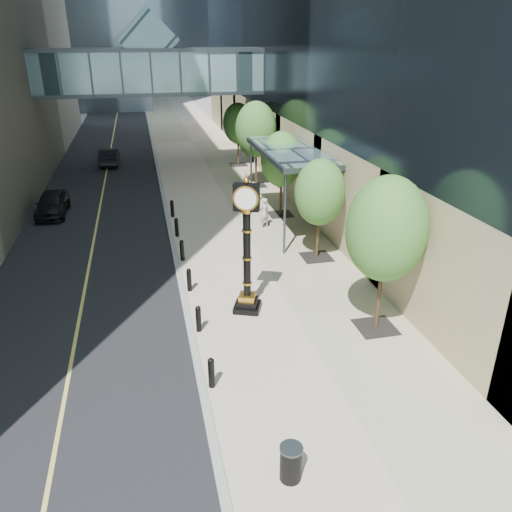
{
  "coord_description": "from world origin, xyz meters",
  "views": [
    {
      "loc": [
        -4.13,
        -11.22,
        9.73
      ],
      "look_at": [
        -0.52,
        4.52,
        2.65
      ],
      "focal_mm": 35.0,
      "sensor_mm": 36.0,
      "label": 1
    }
  ],
  "objects_px": {
    "street_clock": "(247,256)",
    "pedestrian": "(264,213)",
    "trash_bin": "(291,464)",
    "car_near": "(52,203)",
    "car_far": "(109,156)"
  },
  "relations": [
    {
      "from": "street_clock",
      "to": "trash_bin",
      "type": "height_order",
      "value": "street_clock"
    },
    {
      "from": "pedestrian",
      "to": "car_far",
      "type": "bearing_deg",
      "value": -85.11
    },
    {
      "from": "street_clock",
      "to": "pedestrian",
      "type": "xyz_separation_m",
      "value": [
        2.82,
        8.77,
        -1.43
      ]
    },
    {
      "from": "car_near",
      "to": "trash_bin",
      "type": "bearing_deg",
      "value": -68.28
    },
    {
      "from": "street_clock",
      "to": "car_far",
      "type": "bearing_deg",
      "value": 124.63
    },
    {
      "from": "street_clock",
      "to": "trash_bin",
      "type": "bearing_deg",
      "value": -73.22
    },
    {
      "from": "pedestrian",
      "to": "car_near",
      "type": "bearing_deg",
      "value": -45.16
    },
    {
      "from": "pedestrian",
      "to": "car_near",
      "type": "distance_m",
      "value": 12.77
    },
    {
      "from": "street_clock",
      "to": "car_far",
      "type": "relative_size",
      "value": 1.25
    },
    {
      "from": "street_clock",
      "to": "pedestrian",
      "type": "bearing_deg",
      "value": 93.76
    },
    {
      "from": "car_near",
      "to": "pedestrian",
      "type": "bearing_deg",
      "value": -21.98
    },
    {
      "from": "trash_bin",
      "to": "pedestrian",
      "type": "relative_size",
      "value": 0.54
    },
    {
      "from": "street_clock",
      "to": "trash_bin",
      "type": "relative_size",
      "value": 5.81
    },
    {
      "from": "car_far",
      "to": "trash_bin",
      "type": "bearing_deg",
      "value": 100.09
    },
    {
      "from": "trash_bin",
      "to": "car_near",
      "type": "height_order",
      "value": "car_near"
    }
  ]
}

